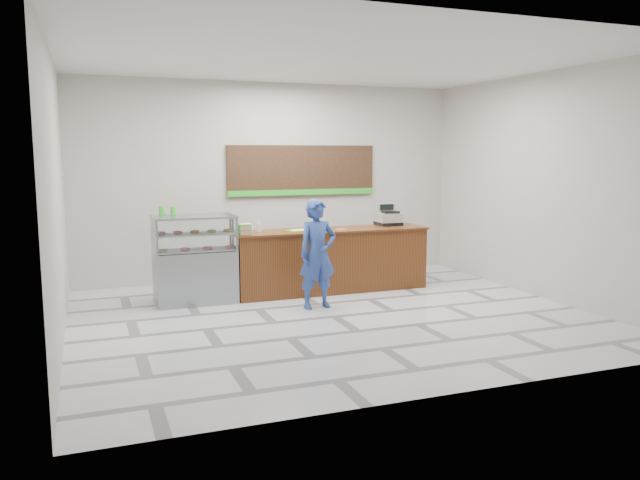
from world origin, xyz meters
name	(u,v)px	position (x,y,z in m)	size (l,w,h in m)	color
floor	(335,317)	(0.00, 0.00, 0.00)	(7.00, 7.00, 0.00)	silver
back_wall	(273,182)	(0.00, 3.00, 1.75)	(7.00, 7.00, 0.00)	#BBB6AC
ceiling	(336,58)	(0.00, 0.00, 3.50)	(7.00, 7.00, 0.00)	silver
sales_counter	(331,260)	(0.55, 1.55, 0.52)	(3.26, 0.76, 1.03)	brown
display_case	(195,259)	(-1.67, 1.55, 0.68)	(1.22, 0.72, 1.33)	gray
menu_board	(302,171)	(0.55, 2.96, 1.93)	(2.80, 0.06, 0.90)	black
cash_register	(388,217)	(1.68, 1.73, 1.17)	(0.40, 0.42, 0.37)	black
card_terminal	(388,225)	(1.60, 1.57, 1.05)	(0.07, 0.15, 0.04)	black
serving_tray	(298,231)	(-0.04, 1.48, 1.04)	(0.37, 0.29, 0.02)	#6AD706
napkin_box	(246,228)	(-0.82, 1.72, 1.09)	(0.15, 0.15, 0.13)	white
straw_cup	(259,228)	(-0.63, 1.66, 1.09)	(0.08, 0.08, 0.12)	silver
promo_box	(245,230)	(-0.95, 1.28, 1.11)	(0.19, 0.12, 0.17)	green
donut_decal	(341,229)	(0.68, 1.42, 1.03)	(0.18, 0.18, 0.00)	#E05D7E
green_cup_left	(162,211)	(-2.10, 1.83, 1.40)	(0.09, 0.09, 0.13)	green
green_cup_right	(173,210)	(-1.93, 1.80, 1.40)	(0.08, 0.08, 0.13)	green
customer	(318,254)	(-0.04, 0.57, 0.80)	(0.58, 0.38, 1.60)	#29428B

